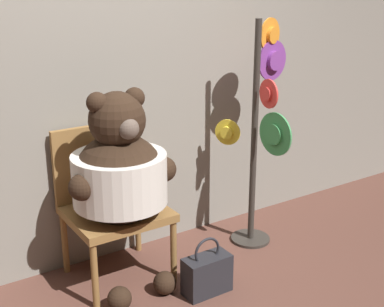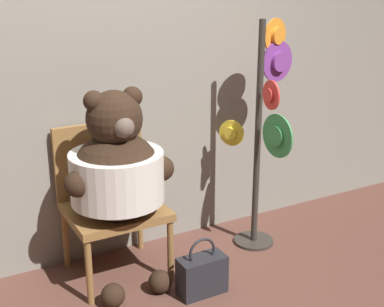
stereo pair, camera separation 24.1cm
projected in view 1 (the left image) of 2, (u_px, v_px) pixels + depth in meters
ground_plane at (155, 290)px, 3.26m from camera, size 14.00×14.00×0.00m
wall_back at (104, 94)px, 3.39m from camera, size 8.00×0.10×2.21m
chair at (110, 198)px, 3.32m from camera, size 0.58×0.53×0.94m
teddy_bear at (120, 173)px, 3.11m from camera, size 0.67×0.59×1.22m
hat_display_rack at (261, 122)px, 3.59m from camera, size 0.45×0.58×1.56m
handbag_on_ground at (207, 274)px, 3.20m from camera, size 0.29×0.14×0.37m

